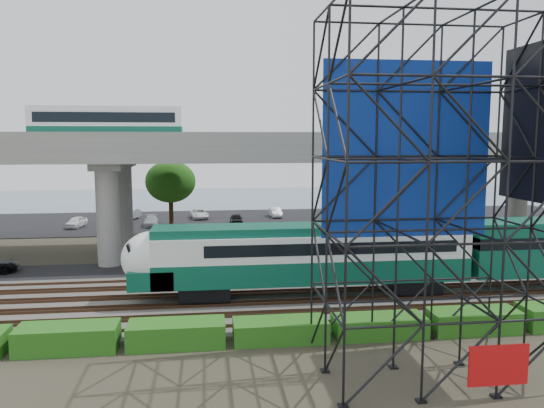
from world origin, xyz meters
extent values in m
plane|color=#474233|center=(0.00, 0.00, 0.00)|extent=(140.00, 140.00, 0.00)
cube|color=slate|center=(0.00, 2.00, 0.10)|extent=(90.00, 12.00, 0.20)
cube|color=black|center=(0.00, 10.50, 0.04)|extent=(90.00, 5.00, 0.08)
cube|color=black|center=(0.00, 34.00, 0.04)|extent=(90.00, 18.00, 0.08)
cube|color=#4A637A|center=(0.00, 56.00, 0.01)|extent=(140.00, 40.00, 0.03)
cube|color=#472D1E|center=(0.00, -2.72, 0.28)|extent=(90.00, 0.08, 0.16)
cube|color=#472D1E|center=(0.00, -1.28, 0.28)|extent=(90.00, 0.08, 0.16)
cube|color=#472D1E|center=(0.00, -0.72, 0.28)|extent=(90.00, 0.08, 0.16)
cube|color=#472D1E|center=(0.00, 0.72, 0.28)|extent=(90.00, 0.08, 0.16)
cube|color=#472D1E|center=(0.00, 1.28, 0.28)|extent=(90.00, 0.08, 0.16)
cube|color=#472D1E|center=(0.00, 2.72, 0.28)|extent=(90.00, 0.08, 0.16)
cube|color=#472D1E|center=(0.00, 3.28, 0.28)|extent=(90.00, 0.08, 0.16)
cube|color=#472D1E|center=(0.00, 4.72, 0.28)|extent=(90.00, 0.08, 0.16)
cube|color=#472D1E|center=(0.00, 5.28, 0.28)|extent=(90.00, 0.08, 0.16)
cube|color=#472D1E|center=(0.00, 6.72, 0.28)|extent=(90.00, 0.08, 0.16)
cube|color=black|center=(-2.69, 2.00, 0.81)|extent=(3.00, 2.20, 0.90)
cube|color=black|center=(10.31, 2.00, 0.81)|extent=(3.00, 2.20, 0.90)
cube|color=#0B4E3A|center=(3.81, 2.00, 1.96)|extent=(19.00, 3.00, 1.40)
cube|color=white|center=(3.81, 2.00, 3.41)|extent=(19.00, 3.00, 1.50)
cube|color=#0B4E3A|center=(3.81, 2.00, 4.41)|extent=(19.00, 2.60, 0.50)
cube|color=black|center=(4.81, 2.00, 3.46)|extent=(15.00, 3.06, 0.70)
ellipsoid|color=white|center=(-5.69, 2.00, 2.86)|extent=(3.60, 3.00, 3.20)
cube|color=#0B4E3A|center=(-5.69, 2.00, 1.81)|extent=(2.60, 3.00, 1.10)
cube|color=black|center=(-6.79, 2.00, 3.36)|extent=(0.48, 2.00, 1.09)
cube|color=#0B4E3A|center=(17.81, 2.00, 2.96)|extent=(8.00, 3.00, 3.40)
cube|color=#9E9B93|center=(0.00, 16.00, 8.60)|extent=(80.00, 12.00, 1.20)
cube|color=#9E9B93|center=(0.00, 10.25, 9.75)|extent=(80.00, 0.50, 1.10)
cube|color=#9E9B93|center=(0.00, 21.75, 9.75)|extent=(80.00, 0.50, 1.10)
cylinder|color=#9E9B93|center=(-10.00, 12.50, 4.00)|extent=(1.80, 1.80, 8.00)
cylinder|color=#9E9B93|center=(-10.00, 19.50, 4.00)|extent=(1.80, 1.80, 8.00)
cube|color=#9E9B93|center=(-10.00, 16.00, 7.70)|extent=(2.40, 9.00, 0.60)
cylinder|color=#9E9B93|center=(10.00, 12.50, 4.00)|extent=(1.80, 1.80, 8.00)
cylinder|color=#9E9B93|center=(10.00, 19.50, 4.00)|extent=(1.80, 1.80, 8.00)
cube|color=#9E9B93|center=(10.00, 16.00, 7.70)|extent=(2.40, 9.00, 0.60)
cylinder|color=#9E9B93|center=(28.00, 19.50, 4.00)|extent=(1.80, 1.80, 8.00)
cube|color=#9E9B93|center=(28.00, 16.00, 7.70)|extent=(2.40, 9.00, 0.60)
cube|color=black|center=(-10.40, 16.00, 9.55)|extent=(12.00, 2.50, 0.70)
cube|color=#0B4E3A|center=(-10.40, 16.00, 10.35)|extent=(12.00, 2.50, 0.90)
cube|color=white|center=(-10.40, 16.00, 11.45)|extent=(12.00, 2.50, 1.30)
cube|color=black|center=(-10.40, 16.00, 11.50)|extent=(11.00, 2.56, 0.80)
cube|color=white|center=(-10.40, 16.00, 12.25)|extent=(12.00, 2.40, 0.30)
cube|color=navy|center=(6.90, -4.95, 9.30)|extent=(8.10, 0.08, 8.25)
cube|color=black|center=(11.45, -8.00, 10.50)|extent=(0.06, 5.40, 6.75)
cube|color=red|center=(8.40, -11.05, 1.30)|extent=(2.40, 0.08, 1.60)
cube|color=black|center=(6.90, -8.00, 0.04)|extent=(9.36, 6.36, 0.08)
cube|color=#1E5B15|center=(-9.00, -4.30, 0.60)|extent=(4.60, 1.80, 1.20)
cube|color=#1E5B15|center=(-4.00, -4.30, 0.58)|extent=(4.60, 1.80, 1.15)
cube|color=#1E5B15|center=(1.00, -4.30, 0.52)|extent=(4.60, 1.80, 1.03)
cube|color=#1E5B15|center=(6.00, -4.30, 0.51)|extent=(4.60, 1.80, 1.01)
cube|color=#1E5B15|center=(11.00, -4.30, 0.56)|extent=(4.60, 1.80, 1.12)
cylinder|color=#382314|center=(14.00, 12.50, 2.40)|extent=(0.44, 0.44, 4.80)
ellipsoid|color=#1E5B15|center=(14.00, 12.50, 5.60)|extent=(4.94, 4.94, 4.18)
cylinder|color=#382314|center=(-6.00, 24.00, 2.40)|extent=(0.44, 0.44, 4.80)
ellipsoid|color=#1E5B15|center=(-6.00, 24.00, 5.60)|extent=(4.94, 4.94, 4.18)
imported|color=white|center=(-16.82, 31.00, 0.67)|extent=(2.07, 3.66, 1.17)
imported|color=gray|center=(-11.68, 36.00, 0.71)|extent=(2.27, 4.04, 1.26)
imported|color=#A5A8AD|center=(-8.70, 31.00, 0.62)|extent=(1.77, 3.84, 1.09)
imported|color=white|center=(-3.42, 36.00, 0.65)|extent=(2.49, 4.33, 1.14)
imported|color=black|center=(0.86, 31.00, 0.67)|extent=(1.41, 3.46, 1.18)
imported|color=silver|center=(6.05, 36.00, 0.66)|extent=(1.38, 3.58, 1.16)
imported|color=silver|center=(12.44, 31.00, 0.65)|extent=(2.47, 4.22, 1.15)
imported|color=#A9ACB1|center=(17.72, 36.00, 0.74)|extent=(2.69, 4.96, 1.32)
camera|label=1|loc=(-2.48, -28.98, 9.83)|focal=35.00mm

